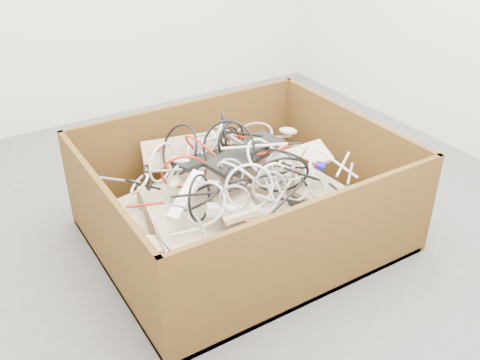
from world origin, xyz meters
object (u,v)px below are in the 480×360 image
vga_plug (320,166)px  power_strip_left (186,196)px  cardboard_box (239,214)px  power_strip_right (240,212)px

vga_plug → power_strip_left: bearing=-131.8°
power_strip_left → cardboard_box: bearing=-23.0°
power_strip_right → power_strip_left: bearing=165.8°
power_strip_left → vga_plug: power_strip_left is taller
power_strip_right → vga_plug: 0.52m
cardboard_box → power_strip_left: bearing=-165.1°
cardboard_box → power_strip_left: 0.40m
cardboard_box → vga_plug: bearing=-17.9°
power_strip_left → power_strip_right: power_strip_left is taller
power_strip_left → vga_plug: 0.68m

